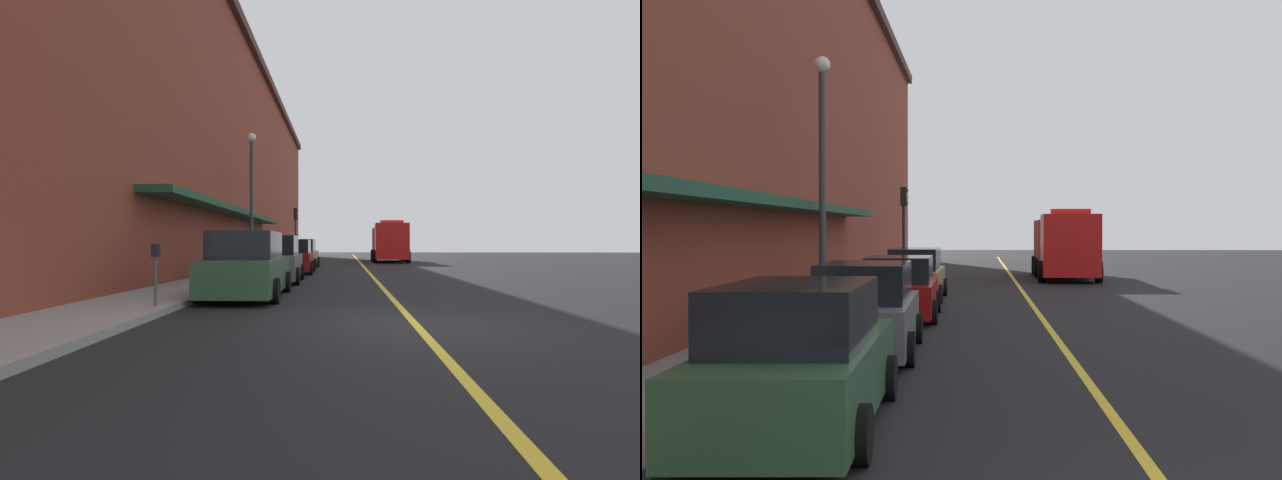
{
  "view_description": "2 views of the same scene",
  "coord_description": "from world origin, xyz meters",
  "views": [
    {
      "loc": [
        -1.31,
        -8.97,
        1.47
      ],
      "look_at": [
        -2.98,
        25.15,
        1.77
      ],
      "focal_mm": 27.27,
      "sensor_mm": 36.0,
      "label": 1
    },
    {
      "loc": [
        -1.79,
        -4.84,
        2.47
      ],
      "look_at": [
        -2.4,
        25.84,
        1.99
      ],
      "focal_mm": 42.12,
      "sensor_mm": 36.0,
      "label": 2
    }
  ],
  "objects": [
    {
      "name": "ground_plane",
      "position": [
        0.0,
        25.0,
        0.0
      ],
      "size": [
        112.0,
        112.0,
        0.0
      ],
      "primitive_type": "plane",
      "color": "black"
    },
    {
      "name": "sidewalk_left",
      "position": [
        -6.2,
        25.0,
        0.07
      ],
      "size": [
        2.4,
        70.0,
        0.15
      ],
      "primitive_type": "cube",
      "color": "gray",
      "rests_on": "ground"
    },
    {
      "name": "lane_center_stripe",
      "position": [
        0.0,
        25.0,
        0.0
      ],
      "size": [
        0.16,
        70.0,
        0.01
      ],
      "primitive_type": "cube",
      "color": "gold",
      "rests_on": "ground"
    },
    {
      "name": "brick_building_left",
      "position": [
        -12.96,
        24.0,
        7.41
      ],
      "size": [
        12.29,
        64.0,
        14.81
      ],
      "color": "brown",
      "rests_on": "ground"
    },
    {
      "name": "parked_car_0",
      "position": [
        -3.96,
        4.32,
        0.84
      ],
      "size": [
        2.15,
        4.83,
        1.81
      ],
      "rotation": [
        0.0,
        0.0,
        1.59
      ],
      "color": "#2D5133",
      "rests_on": "ground"
    },
    {
      "name": "parked_car_1",
      "position": [
        -3.95,
        9.76,
        0.84
      ],
      "size": [
        2.13,
        4.55,
        1.8
      ],
      "rotation": [
        0.0,
        0.0,
        1.59
      ],
      "color": "#595B60",
      "rests_on": "ground"
    },
    {
      "name": "parked_car_2",
      "position": [
        -3.88,
        15.66,
        0.8
      ],
      "size": [
        2.18,
        4.45,
        1.7
      ],
      "rotation": [
        0.0,
        0.0,
        1.59
      ],
      "color": "maroon",
      "rests_on": "ground"
    },
    {
      "name": "parked_car_3",
      "position": [
        -3.9,
        21.03,
        0.83
      ],
      "size": [
        2.05,
        4.72,
        1.78
      ],
      "rotation": [
        0.0,
        0.0,
        1.56
      ],
      "color": "#A5844C",
      "rests_on": "ground"
    },
    {
      "name": "fire_truck",
      "position": [
        2.52,
        32.24,
        1.6
      ],
      "size": [
        3.06,
        8.46,
        3.35
      ],
      "rotation": [
        0.0,
        0.0,
        -1.6
      ],
      "color": "red",
      "rests_on": "ground"
    },
    {
      "name": "parking_meter_0",
      "position": [
        -5.35,
        8.67,
        1.06
      ],
      "size": [
        0.14,
        0.18,
        1.33
      ],
      "color": "#4C4C51",
      "rests_on": "sidewalk_left"
    },
    {
      "name": "parking_meter_1",
      "position": [
        -5.35,
        1.27,
        1.06
      ],
      "size": [
        0.14,
        0.18,
        1.33
      ],
      "color": "#4C4C51",
      "rests_on": "sidewalk_left"
    },
    {
      "name": "parking_meter_2",
      "position": [
        -5.35,
        12.82,
        1.06
      ],
      "size": [
        0.14,
        0.18,
        1.33
      ],
      "color": "#4C4C51",
      "rests_on": "sidewalk_left"
    },
    {
      "name": "street_lamp_left",
      "position": [
        -5.95,
        15.27,
        4.4
      ],
      "size": [
        0.44,
        0.44,
        6.94
      ],
      "color": "#33383D",
      "rests_on": "sidewalk_left"
    },
    {
      "name": "traffic_light_near",
      "position": [
        -5.29,
        31.0,
        3.16
      ],
      "size": [
        0.38,
        0.36,
        4.3
      ],
      "color": "#232326",
      "rests_on": "sidewalk_left"
    }
  ]
}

